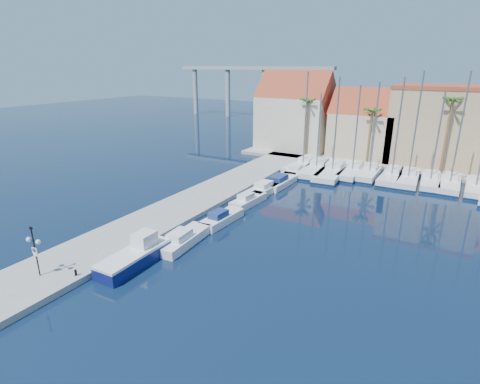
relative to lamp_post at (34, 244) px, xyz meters
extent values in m
plane|color=black|center=(8.83, 2.60, -2.99)|extent=(260.00, 260.00, 0.00)
cube|color=gray|center=(-0.17, 16.10, -2.74)|extent=(6.00, 77.00, 0.50)
cube|color=gray|center=(18.83, 50.60, -2.74)|extent=(54.00, 16.00, 0.50)
cylinder|color=black|center=(0.00, 0.00, -0.59)|extent=(0.09, 0.09, 3.79)
cylinder|color=black|center=(-0.24, -0.02, 0.26)|extent=(0.48, 0.09, 0.05)
cylinder|color=black|center=(0.24, 0.03, 0.26)|extent=(0.48, 0.09, 0.05)
sphere|color=white|center=(-0.47, -0.04, 0.26)|extent=(0.34, 0.34, 0.34)
sphere|color=white|center=(0.47, 0.05, 0.26)|extent=(0.34, 0.34, 0.34)
cube|color=black|center=(0.00, 0.00, 1.21)|extent=(0.22, 0.13, 0.15)
cube|color=white|center=(0.01, -0.05, -0.50)|extent=(0.47, 0.08, 0.47)
cylinder|color=red|center=(0.01, -0.08, -0.45)|extent=(0.32, 0.05, 0.32)
cylinder|color=#1933A5|center=(0.01, -0.08, -0.45)|extent=(0.23, 0.03, 0.23)
cube|color=white|center=(0.01, -0.05, -0.83)|extent=(0.38, 0.07, 0.13)
cylinder|color=black|center=(2.23, 1.30, -2.26)|extent=(0.18, 0.18, 0.45)
cube|color=navy|center=(4.09, 5.11, -2.51)|extent=(2.30, 6.42, 0.95)
cube|color=white|center=(4.09, 5.11, -1.93)|extent=(2.30, 6.42, 0.21)
cube|color=white|center=(4.05, 6.38, -1.34)|extent=(1.43, 1.74, 1.17)
cube|color=white|center=(5.09, 9.95, -2.59)|extent=(2.40, 6.23, 0.80)
cube|color=white|center=(5.13, 9.34, -1.89)|extent=(1.52, 2.23, 0.60)
cube|color=white|center=(5.42, 15.46, -2.59)|extent=(1.99, 5.48, 0.80)
cube|color=navy|center=(5.39, 14.92, -1.89)|extent=(1.30, 1.95, 0.60)
cube|color=white|center=(5.17, 21.34, -2.59)|extent=(2.08, 5.40, 0.80)
cube|color=white|center=(5.13, 20.81, -1.89)|extent=(1.32, 1.93, 0.60)
cube|color=white|center=(4.90, 26.27, -2.59)|extent=(2.41, 6.57, 0.80)
cube|color=white|center=(4.87, 25.62, -1.89)|extent=(1.57, 2.34, 0.60)
cube|color=white|center=(5.26, 29.79, -2.59)|extent=(2.55, 7.39, 0.80)
cube|color=navy|center=(5.24, 29.05, -1.89)|extent=(1.71, 2.61, 0.60)
cube|color=white|center=(5.11, 35.62, -2.59)|extent=(2.55, 6.51, 0.80)
cube|color=white|center=(5.16, 34.99, -1.89)|extent=(1.60, 2.34, 0.60)
cube|color=white|center=(5.24, 40.57, -2.59)|extent=(2.80, 6.98, 0.80)
cube|color=white|center=(5.30, 39.90, -1.89)|extent=(1.74, 2.51, 0.60)
cube|color=white|center=(4.97, 38.95, -2.49)|extent=(3.34, 10.25, 1.00)
cube|color=#0D2244|center=(4.97, 38.95, -2.81)|extent=(3.40, 10.31, 0.28)
cube|color=white|center=(5.04, 39.96, -1.69)|extent=(2.05, 3.15, 0.60)
cylinder|color=slate|center=(4.93, 38.45, 4.47)|extent=(0.20, 0.20, 12.90)
cube|color=white|center=(7.26, 38.16, -2.49)|extent=(3.79, 11.38, 1.00)
cube|color=#0D2244|center=(7.26, 38.16, -2.81)|extent=(3.85, 11.44, 0.28)
cube|color=white|center=(7.17, 39.27, -1.69)|extent=(2.30, 3.51, 0.60)
cylinder|color=slate|center=(7.30, 37.60, 3.07)|extent=(0.20, 0.20, 10.10)
cube|color=white|center=(9.73, 37.82, -2.49)|extent=(3.84, 12.10, 1.00)
cube|color=#0D2244|center=(9.73, 37.82, -2.81)|extent=(3.90, 12.16, 0.28)
cube|color=white|center=(9.66, 39.01, -1.69)|extent=(2.39, 3.71, 0.60)
cylinder|color=slate|center=(9.77, 37.22, 4.18)|extent=(0.20, 0.20, 12.33)
cube|color=white|center=(12.20, 39.07, -2.49)|extent=(2.57, 9.38, 1.00)
cube|color=#0D2244|center=(12.20, 39.07, -2.81)|extent=(2.63, 9.44, 0.28)
cube|color=white|center=(12.22, 40.00, -1.69)|extent=(1.74, 2.83, 0.60)
cylinder|color=slate|center=(12.20, 38.60, 3.67)|extent=(0.20, 0.20, 11.31)
cube|color=white|center=(14.47, 39.33, -2.49)|extent=(2.31, 8.46, 1.00)
cube|color=#0D2244|center=(14.47, 39.33, -2.81)|extent=(2.37, 8.52, 0.28)
cube|color=white|center=(14.46, 40.17, -1.69)|extent=(1.57, 2.55, 0.60)
cylinder|color=slate|center=(14.47, 38.91, 3.87)|extent=(0.20, 0.20, 11.72)
cube|color=white|center=(17.39, 39.23, -2.49)|extent=(2.59, 9.27, 1.00)
cube|color=#0D2244|center=(17.39, 39.23, -2.81)|extent=(2.65, 9.33, 0.28)
cube|color=white|center=(17.41, 40.15, -1.69)|extent=(1.74, 2.80, 0.60)
cylinder|color=slate|center=(17.38, 38.77, 4.19)|extent=(0.20, 0.20, 12.36)
cube|color=white|center=(19.41, 39.16, -2.49)|extent=(2.80, 9.12, 1.00)
cube|color=#0D2244|center=(19.41, 39.16, -2.81)|extent=(2.86, 9.18, 0.28)
cube|color=white|center=(19.37, 40.06, -1.69)|extent=(1.78, 2.78, 0.60)
cylinder|color=slate|center=(19.44, 38.71, 4.56)|extent=(0.20, 0.20, 13.10)
cube|color=white|center=(22.03, 39.30, -2.49)|extent=(2.71, 8.60, 1.00)
cube|color=#0D2244|center=(22.03, 39.30, -2.81)|extent=(2.78, 8.66, 0.28)
cube|color=white|center=(21.98, 40.14, -1.69)|extent=(1.69, 2.63, 0.60)
cylinder|color=slate|center=(22.06, 38.87, 3.43)|extent=(0.20, 0.20, 10.84)
cube|color=white|center=(24.29, 39.39, -2.49)|extent=(2.38, 8.77, 1.00)
cube|color=#0D2244|center=(24.29, 39.39, -2.81)|extent=(2.44, 8.84, 0.28)
cube|color=white|center=(24.30, 40.26, -1.69)|extent=(1.62, 2.64, 0.60)
cylinder|color=slate|center=(24.28, 38.95, 4.58)|extent=(0.20, 0.20, 13.12)
cube|color=white|center=(27.05, 39.18, -2.49)|extent=(2.41, 8.42, 1.00)
cube|color=#0D2244|center=(27.05, 39.18, -2.81)|extent=(2.47, 8.48, 0.28)
cube|color=white|center=(27.07, 40.02, -1.69)|extent=(1.59, 2.55, 0.60)
cube|color=beige|center=(-1.17, 49.60, 2.01)|extent=(12.00, 9.00, 9.00)
cube|color=maroon|center=(-1.17, 49.60, 6.51)|extent=(12.30, 9.00, 9.00)
cube|color=#C4AC8A|center=(10.83, 49.60, 1.01)|extent=(10.00, 8.00, 7.00)
cube|color=maroon|center=(10.83, 49.60, 4.51)|extent=(10.30, 8.00, 8.00)
cube|color=tan|center=(21.83, 50.60, 3.01)|extent=(14.00, 10.00, 11.00)
cube|color=maroon|center=(21.83, 50.60, 8.76)|extent=(14.20, 10.20, 0.50)
cylinder|color=brown|center=(2.83, 44.60, 2.01)|extent=(0.36, 0.36, 9.00)
sphere|color=#2A5E1B|center=(2.83, 44.60, 6.36)|extent=(2.60, 2.60, 2.60)
cylinder|color=brown|center=(12.83, 44.60, 1.51)|extent=(0.36, 0.36, 8.00)
sphere|color=#2A5E1B|center=(12.83, 44.60, 5.36)|extent=(2.60, 2.60, 2.60)
cylinder|color=brown|center=(22.83, 44.60, 2.51)|extent=(0.36, 0.36, 10.00)
sphere|color=#2A5E1B|center=(22.83, 44.60, 7.36)|extent=(2.60, 2.60, 2.60)
cube|color=#9E9E99|center=(-29.17, 84.60, 11.01)|extent=(48.00, 2.20, 0.90)
cylinder|color=#9E9E99|center=(-49.17, 84.60, 4.01)|extent=(1.40, 1.40, 14.00)
cylinder|color=#9E9E99|center=(-37.17, 84.60, 4.01)|extent=(1.40, 1.40, 14.00)
cylinder|color=#9E9E99|center=(-25.17, 84.60, 4.01)|extent=(1.40, 1.40, 14.00)
cylinder|color=#9E9E99|center=(-13.17, 84.60, 4.01)|extent=(1.40, 1.40, 14.00)
camera|label=1|loc=(24.12, -12.93, 11.73)|focal=28.00mm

